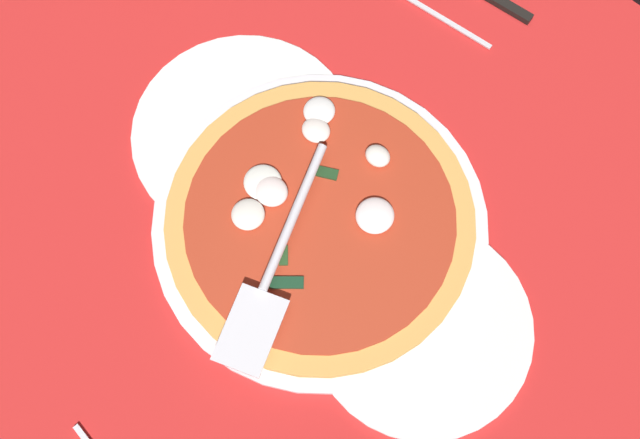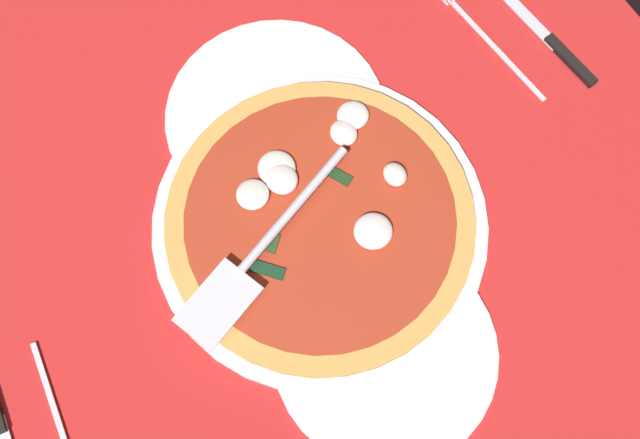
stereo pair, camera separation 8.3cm
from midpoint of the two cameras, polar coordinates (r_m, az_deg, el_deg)
name	(u,v)px [view 2 (the right image)]	position (r cm, az deg, el deg)	size (l,w,h in cm)	color
ground_plane	(295,223)	(85.95, 0.92, -0.67)	(98.17, 98.17, 0.80)	red
pizza_pan	(320,224)	(84.89, 2.78, -0.77)	(36.66, 36.66, 1.29)	silver
dinner_plate_left	(276,117)	(90.01, -0.63, 7.20)	(25.44, 25.44, 1.00)	white
dinner_plate_right	(385,353)	(82.29, 7.73, -10.08)	(23.38, 23.38, 1.00)	silver
pizza	(320,218)	(83.70, 2.83, -0.27)	(33.61, 33.61, 2.71)	gold
pizza_server	(263,250)	(80.04, -1.24, -2.68)	(11.70, 24.95, 1.00)	silver
place_setting_near	(33,439)	(84.45, -17.61, -15.50)	(21.92, 14.31, 1.40)	white
place_setting_far	(517,39)	(99.18, 16.65, 12.24)	(21.48, 14.86, 1.40)	white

